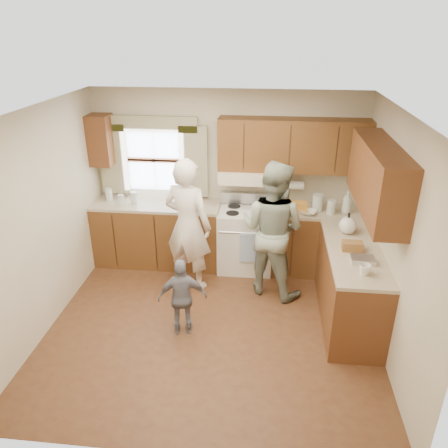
# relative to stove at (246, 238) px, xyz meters

# --- Properties ---
(room) EXTENTS (3.80, 3.80, 3.80)m
(room) POSITION_rel_stove_xyz_m (-0.30, -1.44, 0.78)
(room) COLOR #502918
(room) RESTS_ON ground
(kitchen_fixtures) EXTENTS (3.80, 2.25, 2.15)m
(kitchen_fixtures) POSITION_rel_stove_xyz_m (0.31, -0.36, 0.37)
(kitchen_fixtures) COLOR #40240D
(kitchen_fixtures) RESTS_ON ground
(stove) EXTENTS (0.76, 0.67, 1.07)m
(stove) POSITION_rel_stove_xyz_m (0.00, 0.00, 0.00)
(stove) COLOR silver
(stove) RESTS_ON ground
(woman_left) EXTENTS (0.76, 0.62, 1.79)m
(woman_left) POSITION_rel_stove_xyz_m (-0.72, -0.59, 0.43)
(woman_left) COLOR white
(woman_left) RESTS_ON ground
(woman_right) EXTENTS (1.08, 0.99, 1.79)m
(woman_right) POSITION_rel_stove_xyz_m (0.37, -0.59, 0.43)
(woman_right) COLOR #213D30
(woman_right) RESTS_ON ground
(child) EXTENTS (0.59, 0.34, 0.94)m
(child) POSITION_rel_stove_xyz_m (-0.61, -1.58, 0.00)
(child) COLOR gray
(child) RESTS_ON ground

